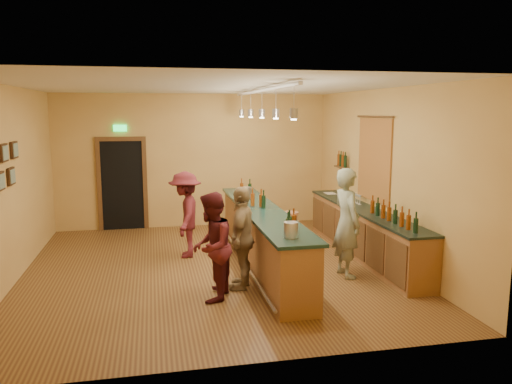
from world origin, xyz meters
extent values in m
plane|color=#532E17|center=(0.00, 0.00, 0.00)|extent=(7.00, 7.00, 0.00)
cube|color=silver|center=(0.00, 0.00, 3.20)|extent=(6.50, 7.00, 0.02)
cube|color=#B98845|center=(0.00, 3.50, 1.60)|extent=(6.50, 0.02, 3.20)
cube|color=#B98845|center=(0.00, -3.50, 1.60)|extent=(6.50, 0.02, 3.20)
cube|color=#B98845|center=(-3.25, 0.00, 1.60)|extent=(0.02, 7.00, 3.20)
cube|color=#B98845|center=(3.25, 0.00, 1.60)|extent=(0.02, 7.00, 3.20)
cube|color=black|center=(-1.70, 3.48, 1.05)|extent=(0.95, 0.06, 2.10)
cube|color=#4E2917|center=(-2.22, 3.46, 1.05)|extent=(0.10, 0.08, 2.10)
cube|color=#4E2917|center=(-1.18, 3.46, 1.05)|extent=(0.10, 0.08, 2.10)
cube|color=#4E2917|center=(-1.70, 3.46, 2.15)|extent=(1.15, 0.08, 0.10)
cube|color=#19E54C|center=(-1.70, 3.45, 2.40)|extent=(0.30, 0.04, 0.15)
cube|color=maroon|center=(3.23, 0.40, 1.85)|extent=(0.03, 1.40, 1.60)
cube|color=#4E2917|center=(3.16, 1.90, 1.55)|extent=(0.16, 0.55, 0.03)
cube|color=#4E2917|center=(3.23, 1.90, 1.45)|extent=(0.03, 0.55, 0.18)
cube|color=brown|center=(2.97, 0.20, 0.45)|extent=(0.55, 4.50, 0.90)
cube|color=black|center=(2.97, 0.20, 0.92)|extent=(0.60, 4.55, 0.04)
cylinder|color=silver|center=(2.97, 1.50, 0.99)|extent=(0.09, 0.09, 0.09)
cube|color=silver|center=(2.94, 2.00, 0.95)|extent=(0.22, 0.30, 0.01)
cube|color=brown|center=(0.91, 0.00, 0.50)|extent=(0.60, 5.00, 1.00)
cube|color=#132C27|center=(0.91, 0.00, 1.02)|extent=(0.70, 5.10, 0.05)
cylinder|color=silver|center=(0.55, 0.00, 0.15)|extent=(0.05, 5.00, 0.05)
cylinder|color=silver|center=(0.86, -2.10, 1.16)|extent=(0.20, 0.20, 0.22)
cylinder|color=silver|center=(0.86, 1.20, 1.16)|extent=(0.20, 0.20, 0.22)
cube|color=silver|center=(0.91, 0.00, 3.14)|extent=(0.06, 4.60, 0.05)
cylinder|color=silver|center=(0.91, -2.00, 2.95)|extent=(0.01, 0.01, 0.35)
cylinder|color=#A5A5AD|center=(0.91, -2.00, 2.75)|extent=(0.11, 0.11, 0.14)
cylinder|color=#FFEABF|center=(0.91, -2.00, 2.67)|extent=(0.08, 0.08, 0.02)
cylinder|color=silver|center=(0.91, -1.00, 2.95)|extent=(0.01, 0.01, 0.35)
cylinder|color=#A5A5AD|center=(0.91, -1.00, 2.75)|extent=(0.11, 0.11, 0.14)
cylinder|color=#FFEABF|center=(0.91, -1.00, 2.67)|extent=(0.08, 0.08, 0.02)
cylinder|color=silver|center=(0.91, 0.00, 2.95)|extent=(0.01, 0.01, 0.35)
cylinder|color=#A5A5AD|center=(0.91, 0.00, 2.75)|extent=(0.11, 0.11, 0.14)
cylinder|color=#FFEABF|center=(0.91, 0.00, 2.67)|extent=(0.08, 0.08, 0.02)
cylinder|color=silver|center=(0.91, 1.00, 2.95)|extent=(0.01, 0.01, 0.35)
cylinder|color=#A5A5AD|center=(0.91, 1.00, 2.75)|extent=(0.11, 0.11, 0.14)
cylinder|color=#FFEABF|center=(0.91, 1.00, 2.67)|extent=(0.08, 0.08, 0.02)
cylinder|color=silver|center=(0.91, 2.00, 2.95)|extent=(0.01, 0.01, 0.35)
cylinder|color=#A5A5AD|center=(0.91, 2.00, 2.75)|extent=(0.11, 0.11, 0.14)
cylinder|color=#FFEABF|center=(0.91, 2.00, 2.67)|extent=(0.08, 0.08, 0.02)
imported|color=gray|center=(2.18, -0.86, 0.93)|extent=(0.51, 0.72, 1.86)
imported|color=#59191E|center=(-0.18, -1.48, 0.81)|extent=(0.84, 0.95, 1.62)
imported|color=#997A51|center=(0.36, -1.07, 0.82)|extent=(0.72, 1.04, 1.63)
imported|color=#59191E|center=(-0.40, 0.87, 0.83)|extent=(0.75, 1.14, 1.65)
cylinder|color=#966043|center=(1.78, 1.22, 0.69)|extent=(0.35, 0.35, 0.04)
cylinder|color=#966043|center=(1.92, 1.22, 0.34)|extent=(0.04, 0.04, 0.67)
cylinder|color=#966043|center=(1.72, 1.34, 0.34)|extent=(0.04, 0.04, 0.67)
cylinder|color=#966043|center=(1.72, 1.11, 0.34)|extent=(0.04, 0.04, 0.67)
camera|label=1|loc=(-0.99, -8.58, 2.77)|focal=35.00mm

